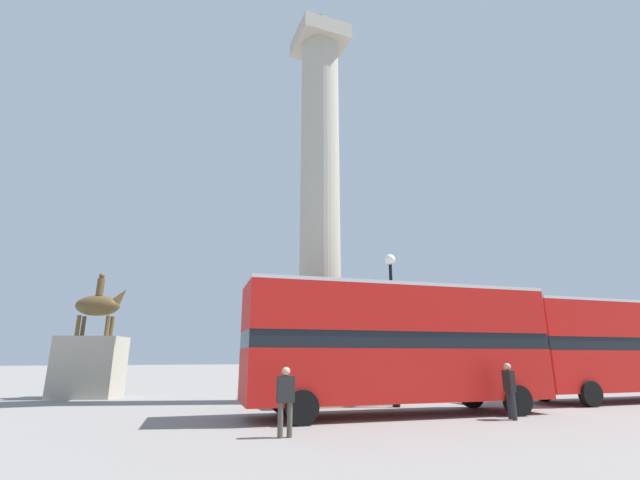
{
  "coord_description": "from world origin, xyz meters",
  "views": [
    {
      "loc": [
        -7.44,
        -18.95,
        1.93
      ],
      "look_at": [
        0.0,
        0.0,
        7.51
      ],
      "focal_mm": 24.0,
      "sensor_mm": 36.0,
      "label": 1
    }
  ],
  "objects_px": {
    "street_lamp": "(392,313)",
    "bus_a": "(624,346)",
    "pedestrian_by_plinth": "(285,398)",
    "monument_column": "(320,239)",
    "equestrian_statue": "(91,358)",
    "bus_b": "(397,342)",
    "pedestrian_near_lamp": "(509,387)"
  },
  "relations": [
    {
      "from": "street_lamp",
      "to": "bus_a",
      "type": "bearing_deg",
      "value": -9.67
    },
    {
      "from": "street_lamp",
      "to": "pedestrian_by_plinth",
      "type": "bearing_deg",
      "value": -141.83
    },
    {
      "from": "monument_column",
      "to": "equestrian_statue",
      "type": "height_order",
      "value": "monument_column"
    },
    {
      "from": "bus_a",
      "to": "bus_b",
      "type": "relative_size",
      "value": 1.02
    },
    {
      "from": "monument_column",
      "to": "street_lamp",
      "type": "distance_m",
      "value": 5.38
    },
    {
      "from": "pedestrian_near_lamp",
      "to": "bus_a",
      "type": "bearing_deg",
      "value": 117.86
    },
    {
      "from": "pedestrian_near_lamp",
      "to": "street_lamp",
      "type": "bearing_deg",
      "value": -147.61
    },
    {
      "from": "monument_column",
      "to": "bus_a",
      "type": "xyz_separation_m",
      "value": [
        13.27,
        -5.05,
        -5.15
      ]
    },
    {
      "from": "bus_a",
      "to": "street_lamp",
      "type": "height_order",
      "value": "street_lamp"
    },
    {
      "from": "bus_a",
      "to": "pedestrian_near_lamp",
      "type": "height_order",
      "value": "bus_a"
    },
    {
      "from": "pedestrian_by_plinth",
      "to": "bus_b",
      "type": "bearing_deg",
      "value": 29.82
    },
    {
      "from": "monument_column",
      "to": "bus_b",
      "type": "bearing_deg",
      "value": -81.07
    },
    {
      "from": "pedestrian_near_lamp",
      "to": "pedestrian_by_plinth",
      "type": "height_order",
      "value": "pedestrian_near_lamp"
    },
    {
      "from": "bus_b",
      "to": "pedestrian_by_plinth",
      "type": "bearing_deg",
      "value": -146.79
    },
    {
      "from": "pedestrian_by_plinth",
      "to": "bus_a",
      "type": "bearing_deg",
      "value": 11.5
    },
    {
      "from": "bus_b",
      "to": "pedestrian_by_plinth",
      "type": "xyz_separation_m",
      "value": [
        -4.9,
        -2.58,
        -1.5
      ]
    },
    {
      "from": "pedestrian_by_plinth",
      "to": "pedestrian_near_lamp",
      "type": "bearing_deg",
      "value": 4.55
    },
    {
      "from": "equestrian_statue",
      "to": "pedestrian_by_plinth",
      "type": "xyz_separation_m",
      "value": [
        5.95,
        -13.76,
        -0.96
      ]
    },
    {
      "from": "pedestrian_by_plinth",
      "to": "equestrian_statue",
      "type": "bearing_deg",
      "value": 115.41
    },
    {
      "from": "pedestrian_near_lamp",
      "to": "equestrian_statue",
      "type": "bearing_deg",
      "value": -121.51
    },
    {
      "from": "equestrian_statue",
      "to": "pedestrian_near_lamp",
      "type": "bearing_deg",
      "value": -27.69
    },
    {
      "from": "monument_column",
      "to": "street_lamp",
      "type": "bearing_deg",
      "value": -56.92
    },
    {
      "from": "bus_a",
      "to": "street_lamp",
      "type": "bearing_deg",
      "value": 174.3
    },
    {
      "from": "equestrian_statue",
      "to": "bus_b",
      "type": "bearing_deg",
      "value": -28.96
    },
    {
      "from": "monument_column",
      "to": "equestrian_statue",
      "type": "distance_m",
      "value": 12.89
    },
    {
      "from": "bus_b",
      "to": "street_lamp",
      "type": "relative_size",
      "value": 1.76
    },
    {
      "from": "bus_a",
      "to": "monument_column",
      "type": "bearing_deg",
      "value": 163.12
    },
    {
      "from": "bus_a",
      "to": "street_lamp",
      "type": "xyz_separation_m",
      "value": [
        -11.23,
        1.91,
        1.3
      ]
    },
    {
      "from": "monument_column",
      "to": "bus_b",
      "type": "relative_size",
      "value": 1.89
    },
    {
      "from": "street_lamp",
      "to": "pedestrian_by_plinth",
      "type": "distance_m",
      "value": 8.25
    },
    {
      "from": "monument_column",
      "to": "street_lamp",
      "type": "xyz_separation_m",
      "value": [
        2.05,
        -3.14,
        -3.85
      ]
    },
    {
      "from": "bus_a",
      "to": "pedestrian_near_lamp",
      "type": "xyz_separation_m",
      "value": [
        -9.66,
        -2.55,
        -1.45
      ]
    }
  ]
}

